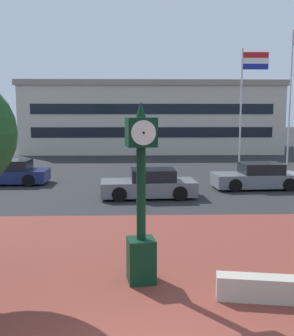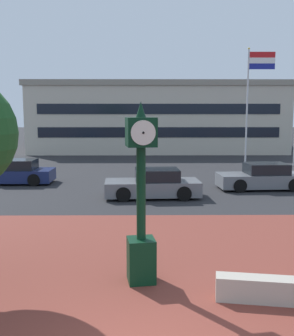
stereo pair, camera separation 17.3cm
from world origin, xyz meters
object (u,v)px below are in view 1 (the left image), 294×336
at_px(car_street_distant, 149,185).
at_px(flagpole_primary, 245,93).
at_px(car_street_near, 258,177).
at_px(flagpole_secondary, 292,90).
at_px(street_clock, 141,204).
at_px(car_street_far, 9,173).
at_px(civic_building, 150,117).

distance_m(car_street_distant, flagpole_primary, 13.84).
height_order(car_street_near, flagpole_secondary, flagpole_secondary).
bearing_deg(car_street_distant, street_clock, 173.65).
xyz_separation_m(street_clock, car_street_distant, (0.50, 9.08, -1.21)).
height_order(car_street_far, flagpole_secondary, flagpole_secondary).
bearing_deg(flagpole_primary, car_street_distant, -123.11).
bearing_deg(flagpole_secondary, car_street_far, -157.67).
bearing_deg(car_street_far, flagpole_primary, -63.64).
height_order(car_street_near, car_street_far, same).
distance_m(car_street_near, flagpole_primary, 10.22).
relative_size(street_clock, car_street_distant, 0.93).
distance_m(car_street_distant, civic_building, 24.94).
bearing_deg(car_street_far, car_street_distant, -116.99).
distance_m(car_street_near, flagpole_secondary, 11.36).
bearing_deg(street_clock, car_street_distant, 78.14).
bearing_deg(street_clock, flagpole_secondary, 52.64).
xyz_separation_m(car_street_near, flagpole_primary, (1.69, 9.01, 4.52)).
xyz_separation_m(street_clock, flagpole_secondary, (10.96, 20.04, 3.57)).
relative_size(flagpole_secondary, civic_building, 0.39).
height_order(flagpole_primary, civic_building, flagpole_primary).
bearing_deg(civic_building, car_street_near, -78.76).
bearing_deg(flagpole_primary, flagpole_secondary, 0.00).
xyz_separation_m(car_street_near, civic_building, (-4.53, 22.82, 2.74)).
xyz_separation_m(car_street_far, flagpole_primary, (14.46, 7.30, 4.52)).
bearing_deg(civic_building, flagpole_secondary, -55.39).
bearing_deg(car_street_near, car_street_distant, 106.56).
xyz_separation_m(car_street_distant, flagpole_primary, (7.15, 10.96, 4.52)).
height_order(street_clock, car_street_far, street_clock).
xyz_separation_m(flagpole_secondary, civic_building, (-9.53, 13.82, -2.04)).
height_order(car_street_distant, flagpole_secondary, flagpole_secondary).
height_order(street_clock, civic_building, civic_building).
height_order(street_clock, car_street_distant, street_clock).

